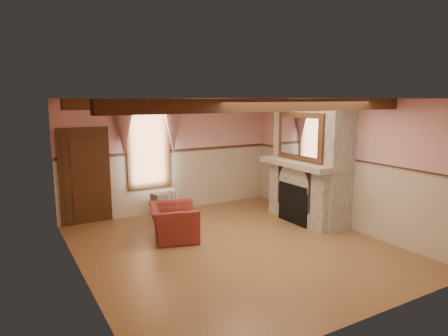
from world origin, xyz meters
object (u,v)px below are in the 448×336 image
armchair (174,222)px  bowl (301,157)px  side_table (160,214)px  mantel_clock (283,152)px  radiator (164,202)px  oil_lamp (287,151)px

armchair → bowl: bowl is taller
side_table → mantel_clock: (3.02, -0.48, 1.25)m
armchair → mantel_clock: mantel_clock is taller
radiator → mantel_clock: size_ratio=2.92×
radiator → bowl: (2.58, -1.94, 1.17)m
radiator → bowl: 3.43m
radiator → mantel_clock: (2.58, -1.30, 1.22)m
side_table → oil_lamp: oil_lamp is taller
bowl → oil_lamp: oil_lamp is taller
side_table → oil_lamp: bearing=-12.1°
mantel_clock → radiator: bearing=153.3°
armchair → oil_lamp: oil_lamp is taller
armchair → radiator: 1.77m
mantel_clock → oil_lamp: 0.17m
radiator → armchair: bearing=-126.6°
side_table → bowl: bowl is taller
side_table → mantel_clock: size_ratio=2.29×
armchair → oil_lamp: (3.06, 0.24, 1.22)m
radiator → mantel_clock: mantel_clock is taller
radiator → oil_lamp: (2.58, -1.46, 1.26)m
bowl → mantel_clock: bearing=90.0°
bowl → oil_lamp: (0.00, 0.48, 0.09)m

